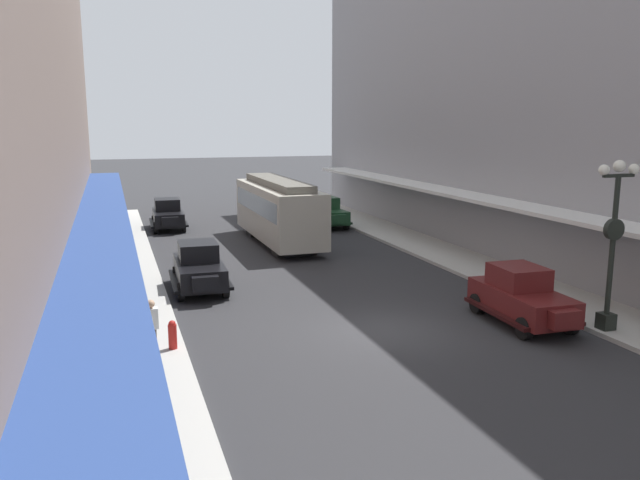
# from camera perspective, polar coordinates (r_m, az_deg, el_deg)

# --- Properties ---
(ground_plane) EXTENTS (200.00, 200.00, 0.00)m
(ground_plane) POSITION_cam_1_polar(r_m,az_deg,el_deg) (19.87, 5.55, -8.15)
(ground_plane) COLOR #2D2D30
(sidewalk_left) EXTENTS (3.00, 60.00, 0.15)m
(sidewalk_left) POSITION_cam_1_polar(r_m,az_deg,el_deg) (18.28, -16.83, -10.03)
(sidewalk_left) COLOR #B7B5AD
(sidewalk_left) RESTS_ON ground
(sidewalk_right) EXTENTS (3.00, 60.00, 0.15)m
(sidewalk_right) POSITION_cam_1_polar(r_m,az_deg,el_deg) (23.79, 22.38, -5.56)
(sidewalk_right) COLOR #B7B5AD
(sidewalk_right) RESTS_ON ground
(parked_car_0) EXTENTS (2.23, 4.29, 1.84)m
(parked_car_0) POSITION_cam_1_polar(r_m,az_deg,el_deg) (38.85, 0.51, 2.58)
(parked_car_0) COLOR #193D23
(parked_car_0) RESTS_ON ground
(parked_car_1) EXTENTS (2.28, 4.31, 1.84)m
(parked_car_1) POSITION_cam_1_polar(r_m,az_deg,el_deg) (21.20, 17.83, -4.75)
(parked_car_1) COLOR #591919
(parked_car_1) RESTS_ON ground
(parked_car_2) EXTENTS (2.25, 4.30, 1.84)m
(parked_car_2) POSITION_cam_1_polar(r_m,az_deg,el_deg) (39.09, -13.66, 2.33)
(parked_car_2) COLOR black
(parked_car_2) RESTS_ON ground
(parked_car_3) EXTENTS (2.26, 4.30, 1.84)m
(parked_car_3) POSITION_cam_1_polar(r_m,az_deg,el_deg) (24.59, -10.94, -2.34)
(parked_car_3) COLOR black
(parked_car_3) RESTS_ON ground
(streetcar) EXTENTS (2.58, 9.62, 3.46)m
(streetcar) POSITION_cam_1_polar(r_m,az_deg,el_deg) (33.31, -3.81, 2.88)
(streetcar) COLOR #ADA899
(streetcar) RESTS_ON ground
(lamp_post_with_clock) EXTENTS (1.42, 0.44, 5.16)m
(lamp_post_with_clock) POSITION_cam_1_polar(r_m,az_deg,el_deg) (20.66, 25.08, 0.16)
(lamp_post_with_clock) COLOR black
(lamp_post_with_clock) RESTS_ON sidewalk_right
(fire_hydrant) EXTENTS (0.24, 0.24, 0.82)m
(fire_hydrant) POSITION_cam_1_polar(r_m,az_deg,el_deg) (18.16, -13.25, -8.36)
(fire_hydrant) COLOR #B21E19
(fire_hydrant) RESTS_ON sidewalk_left
(pedestrian_0) EXTENTS (0.36, 0.24, 1.64)m
(pedestrian_0) POSITION_cam_1_polar(r_m,az_deg,el_deg) (17.39, -15.04, -7.81)
(pedestrian_0) COLOR #4C4238
(pedestrian_0) RESTS_ON sidewalk_left
(pedestrian_1) EXTENTS (0.36, 0.24, 1.64)m
(pedestrian_1) POSITION_cam_1_polar(r_m,az_deg,el_deg) (31.17, -17.23, 0.18)
(pedestrian_1) COLOR #2D2D33
(pedestrian_1) RESTS_ON sidewalk_left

